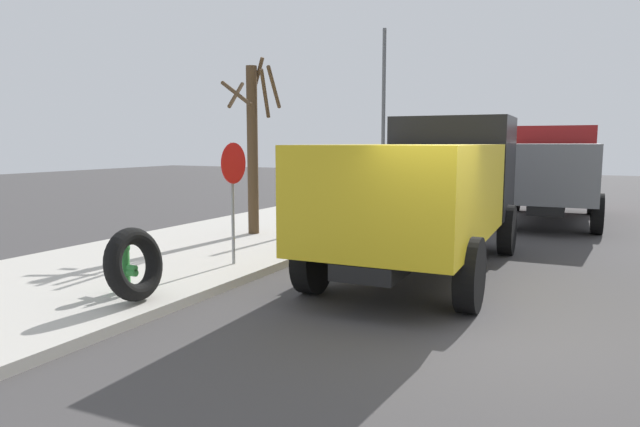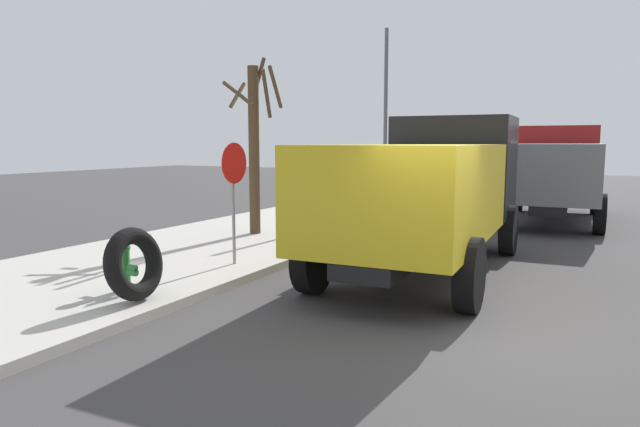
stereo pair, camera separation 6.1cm
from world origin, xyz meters
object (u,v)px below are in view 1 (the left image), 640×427
at_px(bare_tree, 253,142).
at_px(street_light_pole, 383,122).
at_px(fire_hydrant, 123,264).
at_px(dump_truck_gray, 552,169).
at_px(stop_sign, 233,180).
at_px(loose_tire, 134,264).
at_px(dump_truck_yellow, 428,186).

xyz_separation_m(bare_tree, street_light_pole, (5.45, -1.42, 0.64)).
xyz_separation_m(fire_hydrant, dump_truck_gray, (12.80, -5.14, 1.03)).
bearing_deg(fire_hydrant, stop_sign, -8.69).
xyz_separation_m(loose_tire, street_light_pole, (11.39, 0.42, 2.39)).
distance_m(loose_tire, dump_truck_gray, 13.93).
distance_m(dump_truck_gray, bare_tree, 9.68).
height_order(fire_hydrant, dump_truck_gray, dump_truck_gray).
relative_size(fire_hydrant, dump_truck_gray, 0.11).
relative_size(stop_sign, dump_truck_gray, 0.32).
bearing_deg(dump_truck_yellow, fire_hydrant, 140.13).
height_order(bare_tree, street_light_pole, street_light_pole).
bearing_deg(loose_tire, fire_hydrant, 59.24).
distance_m(fire_hydrant, dump_truck_yellow, 5.64).
relative_size(loose_tire, bare_tree, 0.25).
relative_size(loose_tire, street_light_pole, 0.18).
bearing_deg(street_light_pole, stop_sign, -178.46).
bearing_deg(loose_tire, stop_sign, 4.01).
relative_size(dump_truck_yellow, bare_tree, 1.62).
height_order(fire_hydrant, bare_tree, bare_tree).
height_order(stop_sign, bare_tree, bare_tree).
relative_size(stop_sign, bare_tree, 0.52).
bearing_deg(bare_tree, street_light_pole, -14.62).
distance_m(dump_truck_yellow, street_light_pole, 7.75).
xyz_separation_m(fire_hydrant, stop_sign, (2.40, -0.37, 1.16)).
distance_m(dump_truck_gray, street_light_pole, 5.50).
relative_size(fire_hydrant, dump_truck_yellow, 0.11).
bearing_deg(fire_hydrant, bare_tree, 12.94).
height_order(dump_truck_gray, bare_tree, bare_tree).
bearing_deg(dump_truck_yellow, dump_truck_gray, -10.50).
bearing_deg(bare_tree, fire_hydrant, -167.06).
xyz_separation_m(dump_truck_yellow, bare_tree, (1.35, 4.84, 0.83)).
xyz_separation_m(dump_truck_yellow, dump_truck_gray, (8.54, -1.58, 0.00)).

